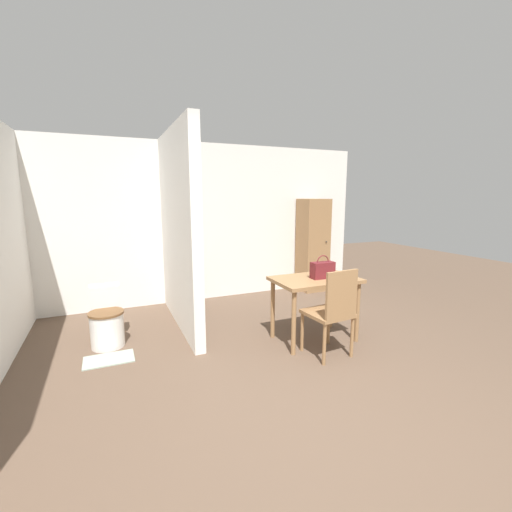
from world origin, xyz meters
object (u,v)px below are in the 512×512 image
(toilet, at_px, (107,321))
(handbag, at_px, (323,270))
(wooden_cabinet, at_px, (313,245))
(dining_table, at_px, (315,287))
(wooden_chair, at_px, (333,310))

(toilet, height_order, handbag, handbag)
(handbag, xyz_separation_m, wooden_cabinet, (1.11, 1.92, -0.03))
(toilet, relative_size, handbag, 2.41)
(handbag, bearing_deg, wooden_cabinet, 59.91)
(dining_table, distance_m, handbag, 0.22)
(wooden_cabinet, bearing_deg, toilet, -162.93)
(handbag, bearing_deg, toilet, 159.46)
(handbag, relative_size, wooden_cabinet, 0.17)
(wooden_chair, relative_size, handbag, 3.51)
(dining_table, height_order, handbag, handbag)
(handbag, bearing_deg, dining_table, 155.19)
(wooden_chair, bearing_deg, toilet, 144.23)
(dining_table, height_order, wooden_cabinet, wooden_cabinet)
(wooden_chair, xyz_separation_m, handbag, (0.15, 0.42, 0.33))
(toilet, bearing_deg, wooden_cabinet, 17.07)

